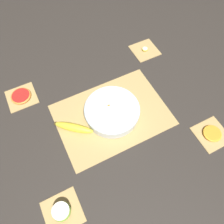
{
  "coord_description": "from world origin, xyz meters",
  "views": [
    {
      "loc": [
        -0.22,
        -0.45,
        0.9
      ],
      "look_at": [
        0.0,
        0.0,
        0.03
      ],
      "focal_mm": 35.0,
      "sensor_mm": 36.0,
      "label": 1
    }
  ],
  "objects": [
    {
      "name": "whole_banana",
      "position": [
        -0.19,
        0.01,
        0.03
      ],
      "size": [
        0.16,
        0.14,
        0.04
      ],
      "color": "yellow",
      "rests_on": "bamboo_mat_center"
    },
    {
      "name": "coaster_mat_far_left",
      "position": [
        -0.35,
        0.29,
        0.0
      ],
      "size": [
        0.14,
        0.14,
        0.01
      ],
      "color": "tan",
      "rests_on": "ground_plane"
    },
    {
      "name": "coaster_mat_near_right",
      "position": [
        0.35,
        -0.29,
        0.0
      ],
      "size": [
        0.14,
        0.14,
        0.01
      ],
      "color": "tan",
      "rests_on": "ground_plane"
    },
    {
      "name": "banana_coin_single",
      "position": [
        0.35,
        0.29,
        0.01
      ],
      "size": [
        0.03,
        0.03,
        0.01
      ],
      "color": "#F7EFC6",
      "rests_on": "coaster_mat_far_right"
    },
    {
      "name": "coaster_mat_near_left",
      "position": [
        -0.35,
        -0.29,
        0.0
      ],
      "size": [
        0.14,
        0.14,
        0.01
      ],
      "color": "tan",
      "rests_on": "ground_plane"
    },
    {
      "name": "grapefruit_slice",
      "position": [
        -0.35,
        0.29,
        0.01
      ],
      "size": [
        0.1,
        0.1,
        0.01
      ],
      "color": "#B2231E",
      "rests_on": "coaster_mat_far_left"
    },
    {
      "name": "bamboo_mat_center",
      "position": [
        -0.0,
        0.0,
        0.0
      ],
      "size": [
        0.51,
        0.36,
        0.01
      ],
      "color": "tan",
      "rests_on": "ground_plane"
    },
    {
      "name": "orange_slice_whole",
      "position": [
        0.35,
        -0.29,
        0.01
      ],
      "size": [
        0.08,
        0.08,
        0.01
      ],
      "color": "orange",
      "rests_on": "coaster_mat_near_right"
    },
    {
      "name": "apple_half",
      "position": [
        -0.35,
        -0.29,
        0.03
      ],
      "size": [
        0.07,
        0.07,
        0.04
      ],
      "color": "#7FAD38",
      "rests_on": "coaster_mat_near_left"
    },
    {
      "name": "ground_plane",
      "position": [
        0.0,
        0.0,
        0.0
      ],
      "size": [
        6.0,
        6.0,
        0.0
      ],
      "primitive_type": "plane",
      "color": "#2D2823"
    },
    {
      "name": "fruit_salad_bowl",
      "position": [
        -0.0,
        -0.0,
        0.04
      ],
      "size": [
        0.26,
        0.26,
        0.06
      ],
      "color": "silver",
      "rests_on": "bamboo_mat_center"
    },
    {
      "name": "coaster_mat_far_right",
      "position": [
        0.35,
        0.29,
        0.0
      ],
      "size": [
        0.14,
        0.14,
        0.01
      ],
      "color": "tan",
      "rests_on": "ground_plane"
    }
  ]
}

